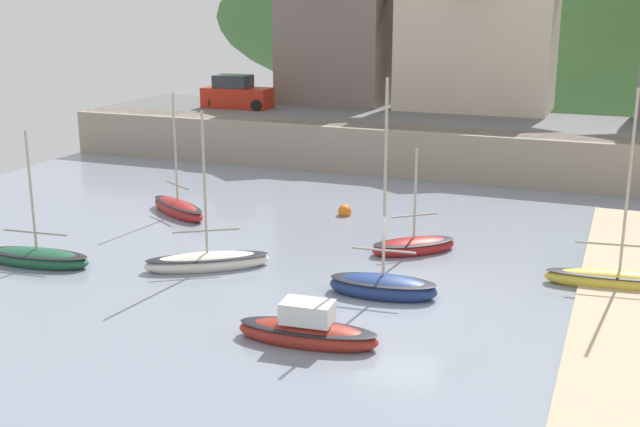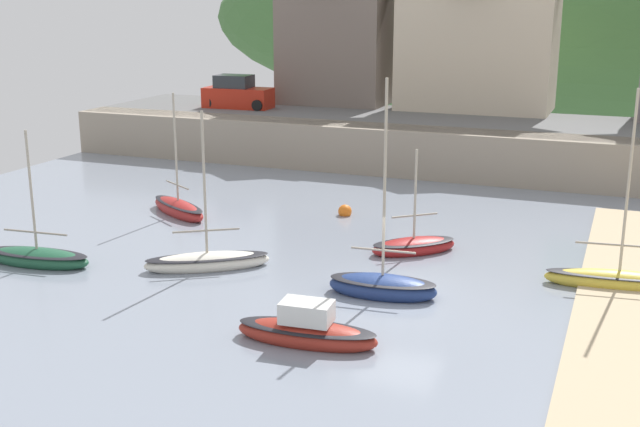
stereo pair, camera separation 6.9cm
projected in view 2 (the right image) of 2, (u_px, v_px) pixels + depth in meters
quay_seawall at (498, 153)px, 39.91m from camera, size 48.00×9.40×2.40m
hillside_backdrop at (638, 19)px, 70.30m from camera, size 80.00×44.00×19.84m
waterfront_building_left at (338, 20)px, 49.24m from camera, size 6.84×5.13×9.99m
waterfront_building_centre at (478, 30)px, 46.31m from camera, size 9.07×5.15×9.03m
rowboat_small_beached at (178, 208)px, 33.67m from camera, size 3.85×2.92×5.29m
sailboat_blue_trim at (619, 280)px, 25.14m from camera, size 4.62×1.48×6.43m
sailboat_white_hull at (207, 261)px, 26.99m from camera, size 4.15×3.28×5.49m
fishing_boat_green at (38, 257)px, 27.41m from camera, size 4.01×1.58×4.80m
sailboat_tall_mast at (307, 331)px, 21.17m from camera, size 3.95×1.49×1.31m
sailboat_nearest_shore at (383, 286)px, 24.54m from camera, size 3.47×1.61×6.81m
sailboat_far_left at (414, 246)px, 28.69m from camera, size 3.23×3.01×3.90m
parked_car_near_slipway at (237, 94)px, 47.99m from camera, size 4.17×1.87×1.95m
mooring_buoy at (345, 211)px, 33.55m from camera, size 0.57×0.57×0.57m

